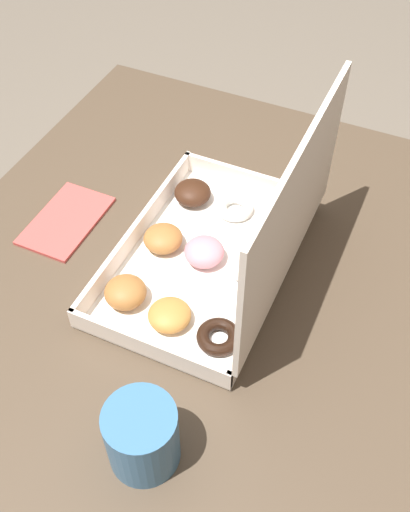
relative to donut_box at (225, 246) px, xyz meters
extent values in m
plane|color=#6B6054|center=(0.00, -0.05, -0.77)|extent=(8.00, 8.00, 0.00)
cube|color=#4C3D2D|center=(0.00, -0.05, -0.07)|extent=(0.91, 0.81, 0.03)
cylinder|color=#4C3D2D|center=(-0.41, -0.41, -0.43)|extent=(0.06, 0.06, 0.68)
cylinder|color=#4C3D2D|center=(-0.41, 0.30, -0.43)|extent=(0.06, 0.06, 0.68)
cube|color=white|center=(0.00, -0.03, -0.05)|extent=(0.39, 0.25, 0.01)
cube|color=silver|center=(0.00, -0.15, -0.03)|extent=(0.39, 0.01, 0.04)
cube|color=silver|center=(0.00, 0.09, -0.03)|extent=(0.39, 0.01, 0.04)
cube|color=silver|center=(-0.19, -0.03, -0.03)|extent=(0.01, 0.25, 0.04)
cube|color=silver|center=(0.19, -0.03, -0.03)|extent=(0.01, 0.25, 0.04)
cube|color=silver|center=(0.00, 0.10, 0.11)|extent=(0.39, 0.01, 0.24)
ellipsoid|color=#381E11|center=(-0.12, -0.11, -0.03)|extent=(0.06, 0.06, 0.03)
ellipsoid|color=#9E6633|center=(0.00, -0.11, -0.03)|extent=(0.06, 0.06, 0.03)
ellipsoid|color=#9E6633|center=(0.12, -0.11, -0.03)|extent=(0.06, 0.06, 0.04)
torus|color=white|center=(-0.12, -0.03, -0.04)|extent=(0.06, 0.06, 0.02)
ellipsoid|color=pink|center=(-0.01, -0.04, -0.03)|extent=(0.06, 0.06, 0.04)
ellipsoid|color=#B77A38|center=(0.13, -0.03, -0.03)|extent=(0.06, 0.06, 0.03)
ellipsoid|color=#381E11|center=(-0.13, 0.05, -0.03)|extent=(0.06, 0.06, 0.03)
ellipsoid|color=white|center=(0.00, 0.04, -0.03)|extent=(0.06, 0.06, 0.03)
torus|color=black|center=(0.13, 0.05, -0.04)|extent=(0.06, 0.06, 0.02)
cylinder|color=teal|center=(0.32, 0.03, -0.01)|extent=(0.09, 0.09, 0.10)
cylinder|color=black|center=(0.32, 0.03, 0.04)|extent=(0.07, 0.07, 0.01)
cube|color=#CC4C47|center=(0.01, -0.29, -0.05)|extent=(0.16, 0.10, 0.01)
camera|label=1|loc=(0.57, 0.22, 0.67)|focal=42.00mm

